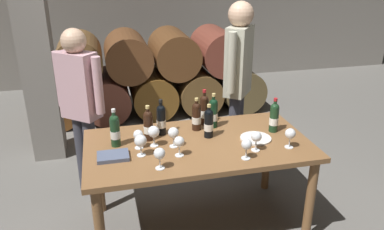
{
  "coord_description": "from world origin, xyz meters",
  "views": [
    {
      "loc": [
        -0.66,
        -2.52,
        2.07
      ],
      "look_at": [
        0.0,
        0.2,
        0.91
      ],
      "focal_mm": 35.85,
      "sensor_mm": 36.0,
      "label": 1
    }
  ],
  "objects_px": {
    "dining_table": "(198,154)",
    "tasting_notebook": "(113,156)",
    "wine_glass_4": "(138,135)",
    "wine_bottle_2": "(161,119)",
    "taster_seated_left": "(81,100)",
    "wine_glass_3": "(154,132)",
    "wine_bottle_5": "(213,113)",
    "wine_glass_7": "(160,154)",
    "wine_glass_0": "(141,141)",
    "wine_glass_2": "(179,142)",
    "wine_bottle_0": "(115,130)",
    "wine_glass_1": "(290,134)",
    "wine_glass_8": "(173,133)",
    "wine_bottle_7": "(204,109)",
    "wine_bottle_3": "(148,125)",
    "sommelier_presenting": "(238,75)",
    "serving_plate": "(256,138)",
    "wine_bottle_4": "(209,123)",
    "wine_glass_6": "(247,145)",
    "wine_glass_5": "(256,137)",
    "wine_bottle_1": "(274,117)",
    "wine_bottle_6": "(196,116)"
  },
  "relations": [
    {
      "from": "dining_table",
      "to": "tasting_notebook",
      "type": "bearing_deg",
      "value": -172.37
    },
    {
      "from": "dining_table",
      "to": "wine_glass_4",
      "type": "xyz_separation_m",
      "value": [
        -0.45,
        0.02,
        0.2
      ]
    },
    {
      "from": "wine_bottle_2",
      "to": "taster_seated_left",
      "type": "xyz_separation_m",
      "value": [
        -0.62,
        0.5,
        0.04
      ]
    },
    {
      "from": "wine_bottle_2",
      "to": "wine_glass_3",
      "type": "xyz_separation_m",
      "value": [
        -0.09,
        -0.19,
        -0.01
      ]
    },
    {
      "from": "wine_bottle_5",
      "to": "wine_glass_7",
      "type": "height_order",
      "value": "wine_bottle_5"
    },
    {
      "from": "wine_glass_3",
      "to": "wine_bottle_5",
      "type": "bearing_deg",
      "value": 23.54
    },
    {
      "from": "wine_glass_0",
      "to": "wine_glass_2",
      "type": "distance_m",
      "value": 0.27
    },
    {
      "from": "wine_bottle_0",
      "to": "wine_bottle_5",
      "type": "relative_size",
      "value": 1.01
    },
    {
      "from": "wine_glass_1",
      "to": "wine_glass_8",
      "type": "height_order",
      "value": "wine_glass_8"
    },
    {
      "from": "wine_glass_3",
      "to": "taster_seated_left",
      "type": "distance_m",
      "value": 0.87
    },
    {
      "from": "wine_bottle_5",
      "to": "wine_glass_3",
      "type": "xyz_separation_m",
      "value": [
        -0.53,
        -0.23,
        -0.01
      ]
    },
    {
      "from": "wine_glass_1",
      "to": "wine_glass_2",
      "type": "xyz_separation_m",
      "value": [
        -0.82,
        0.07,
        -0.0
      ]
    },
    {
      "from": "wine_bottle_7",
      "to": "wine_bottle_3",
      "type": "bearing_deg",
      "value": -159.1
    },
    {
      "from": "wine_glass_1",
      "to": "sommelier_presenting",
      "type": "bearing_deg",
      "value": 93.43
    },
    {
      "from": "dining_table",
      "to": "serving_plate",
      "type": "relative_size",
      "value": 7.08
    },
    {
      "from": "wine_bottle_4",
      "to": "wine_glass_0",
      "type": "xyz_separation_m",
      "value": [
        -0.55,
        -0.18,
        -0.01
      ]
    },
    {
      "from": "wine_glass_2",
      "to": "wine_glass_3",
      "type": "relative_size",
      "value": 0.93
    },
    {
      "from": "wine_glass_8",
      "to": "tasting_notebook",
      "type": "bearing_deg",
      "value": -170.78
    },
    {
      "from": "wine_bottle_2",
      "to": "wine_glass_6",
      "type": "distance_m",
      "value": 0.74
    },
    {
      "from": "wine_glass_4",
      "to": "tasting_notebook",
      "type": "height_order",
      "value": "wine_glass_4"
    },
    {
      "from": "wine_glass_0",
      "to": "wine_glass_1",
      "type": "distance_m",
      "value": 1.09
    },
    {
      "from": "wine_bottle_0",
      "to": "serving_plate",
      "type": "relative_size",
      "value": 1.23
    },
    {
      "from": "wine_glass_7",
      "to": "sommelier_presenting",
      "type": "relative_size",
      "value": 0.09
    },
    {
      "from": "dining_table",
      "to": "taster_seated_left",
      "type": "xyz_separation_m",
      "value": [
        -0.87,
        0.72,
        0.25
      ]
    },
    {
      "from": "wine_bottle_3",
      "to": "wine_glass_6",
      "type": "bearing_deg",
      "value": -36.53
    },
    {
      "from": "wine_glass_4",
      "to": "wine_glass_5",
      "type": "height_order",
      "value": "wine_glass_5"
    },
    {
      "from": "wine_glass_0",
      "to": "wine_glass_7",
      "type": "bearing_deg",
      "value": -64.24
    },
    {
      "from": "wine_bottle_0",
      "to": "wine_bottle_4",
      "type": "bearing_deg",
      "value": -1.32
    },
    {
      "from": "wine_bottle_0",
      "to": "wine_glass_3",
      "type": "height_order",
      "value": "wine_bottle_0"
    },
    {
      "from": "wine_bottle_0",
      "to": "wine_glass_6",
      "type": "xyz_separation_m",
      "value": [
        0.87,
        -0.42,
        -0.02
      ]
    },
    {
      "from": "wine_bottle_2",
      "to": "wine_glass_0",
      "type": "relative_size",
      "value": 1.8
    },
    {
      "from": "wine_bottle_3",
      "to": "wine_glass_2",
      "type": "distance_m",
      "value": 0.36
    },
    {
      "from": "serving_plate",
      "to": "taster_seated_left",
      "type": "bearing_deg",
      "value": 149.97
    },
    {
      "from": "wine_bottle_2",
      "to": "wine_glass_4",
      "type": "relative_size",
      "value": 1.99
    },
    {
      "from": "wine_glass_4",
      "to": "wine_bottle_1",
      "type": "bearing_deg",
      "value": 2.24
    },
    {
      "from": "wine_glass_8",
      "to": "sommelier_presenting",
      "type": "bearing_deg",
      "value": 44.69
    },
    {
      "from": "wine_glass_7",
      "to": "sommelier_presenting",
      "type": "height_order",
      "value": "sommelier_presenting"
    },
    {
      "from": "dining_table",
      "to": "wine_glass_6",
      "type": "distance_m",
      "value": 0.45
    },
    {
      "from": "wine_bottle_6",
      "to": "serving_plate",
      "type": "height_order",
      "value": "wine_bottle_6"
    },
    {
      "from": "wine_bottle_0",
      "to": "wine_bottle_4",
      "type": "height_order",
      "value": "wine_bottle_0"
    },
    {
      "from": "wine_bottle_1",
      "to": "taster_seated_left",
      "type": "xyz_separation_m",
      "value": [
        -1.51,
        0.66,
        0.04
      ]
    },
    {
      "from": "wine_bottle_7",
      "to": "wine_glass_2",
      "type": "bearing_deg",
      "value": -122.56
    },
    {
      "from": "tasting_notebook",
      "to": "wine_bottle_5",
      "type": "bearing_deg",
      "value": 23.06
    },
    {
      "from": "wine_bottle_2",
      "to": "wine_glass_4",
      "type": "height_order",
      "value": "wine_bottle_2"
    },
    {
      "from": "wine_glass_3",
      "to": "tasting_notebook",
      "type": "xyz_separation_m",
      "value": [
        -0.31,
        -0.12,
        -0.1
      ]
    },
    {
      "from": "wine_glass_3",
      "to": "wine_bottle_1",
      "type": "bearing_deg",
      "value": 1.88
    },
    {
      "from": "wine_glass_3",
      "to": "wine_glass_8",
      "type": "bearing_deg",
      "value": -18.16
    },
    {
      "from": "sommelier_presenting",
      "to": "taster_seated_left",
      "type": "bearing_deg",
      "value": -178.81
    },
    {
      "from": "wine_glass_1",
      "to": "taster_seated_left",
      "type": "xyz_separation_m",
      "value": [
        -1.5,
        0.95,
        0.05
      ]
    },
    {
      "from": "wine_bottle_0",
      "to": "wine_bottle_7",
      "type": "bearing_deg",
      "value": 17.25
    }
  ]
}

